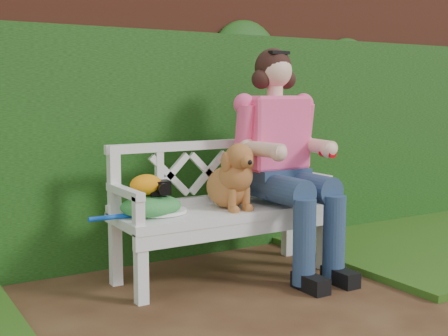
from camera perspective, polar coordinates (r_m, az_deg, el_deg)
brick_wall at (r=4.64m, az=-8.62°, el=5.23°), size 10.00×0.30×2.20m
ivy_hedge at (r=4.45m, az=-7.48°, el=1.95°), size 10.00×0.18×1.70m
grass_right at (r=5.45m, az=20.31°, el=-6.28°), size 2.60×2.00×0.05m
garden_bench at (r=4.11m, az=-0.00°, el=-7.07°), size 1.64×0.80×0.48m
seated_woman at (r=4.23m, az=5.24°, el=1.14°), size 0.97×1.10×1.62m
dog at (r=3.99m, az=0.63°, el=-0.66°), size 0.35×0.45×0.45m
tennis_racket at (r=3.84m, az=-6.54°, el=-4.21°), size 0.74×0.53×0.03m
green_bag at (r=3.80m, az=-6.97°, el=-3.56°), size 0.42×0.34×0.14m
camera_item at (r=3.79m, az=-6.21°, el=-1.87°), size 0.15×0.12×0.09m
baseball_glove at (r=3.77m, az=-7.43°, el=-1.60°), size 0.25×0.22×0.13m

